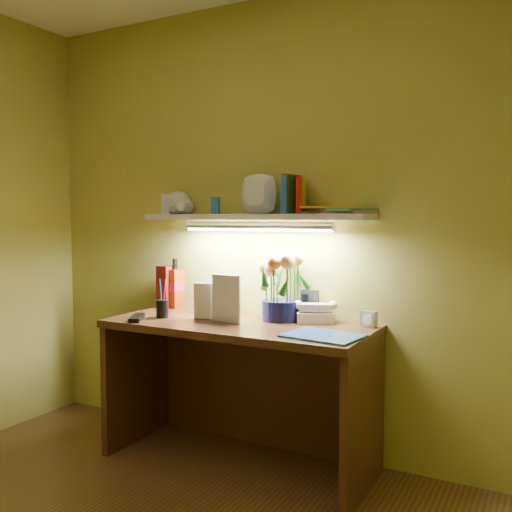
{
  "coord_description": "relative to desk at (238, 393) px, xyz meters",
  "views": [
    {
      "loc": [
        1.47,
        -1.34,
        1.3
      ],
      "look_at": [
        0.02,
        1.35,
        1.09
      ],
      "focal_mm": 40.0,
      "sensor_mm": 36.0,
      "label": 1
    }
  ],
  "objects": [
    {
      "name": "whisky_bottle",
      "position": [
        -0.57,
        0.23,
        0.52
      ],
      "size": [
        0.1,
        0.1,
        0.3
      ],
      "primitive_type": null,
      "rotation": [
        0.0,
        0.0,
        -0.22
      ],
      "color": "#9F2E06",
      "rests_on": "desk"
    },
    {
      "name": "desk_clock",
      "position": [
        0.63,
        0.21,
        0.41
      ],
      "size": [
        0.09,
        0.06,
        0.08
      ],
      "primitive_type": "cube",
      "rotation": [
        0.0,
        0.0,
        -0.22
      ],
      "color": "#ABABB0",
      "rests_on": "desk"
    },
    {
      "name": "art_card",
      "position": [
        -0.22,
        0.19,
        0.48
      ],
      "size": [
        0.2,
        0.12,
        0.2
      ],
      "primitive_type": null,
      "rotation": [
        0.0,
        0.0,
        0.41
      ],
      "color": "white",
      "rests_on": "desk"
    },
    {
      "name": "blue_folder",
      "position": [
        0.52,
        -0.12,
        0.38
      ],
      "size": [
        0.37,
        0.29,
        0.01
      ],
      "primitive_type": "cube",
      "rotation": [
        0.0,
        0.0,
        -0.12
      ],
      "color": "#3165B1",
      "rests_on": "desk"
    },
    {
      "name": "flower_bouquet",
      "position": [
        0.17,
        0.17,
        0.56
      ],
      "size": [
        0.31,
        0.31,
        0.38
      ],
      "primitive_type": null,
      "rotation": [
        0.0,
        0.0,
        0.44
      ],
      "color": "#0F103A",
      "rests_on": "desk"
    },
    {
      "name": "desk",
      "position": [
        0.0,
        0.0,
        0.0
      ],
      "size": [
        1.4,
        0.6,
        0.75
      ],
      "primitive_type": "cube",
      "color": "#3C1D10",
      "rests_on": "ground"
    },
    {
      "name": "desk_book_a",
      "position": [
        -0.27,
        -0.02,
        0.47
      ],
      "size": [
        0.15,
        0.05,
        0.2
      ],
      "primitive_type": "imported",
      "rotation": [
        0.0,
        0.0,
        0.22
      ],
      "color": "beige",
      "rests_on": "desk"
    },
    {
      "name": "telephone",
      "position": [
        0.35,
        0.19,
        0.43
      ],
      "size": [
        0.23,
        0.21,
        0.11
      ],
      "primitive_type": null,
      "rotation": [
        0.0,
        0.0,
        0.42
      ],
      "color": "#F2EBCD",
      "rests_on": "desk"
    },
    {
      "name": "desk_book_b",
      "position": [
        -0.15,
        -0.02,
        0.5
      ],
      "size": [
        0.19,
        0.05,
        0.25
      ],
      "primitive_type": "imported",
      "rotation": [
        0.0,
        0.0,
        -0.15
      ],
      "color": "silver",
      "rests_on": "desk"
    },
    {
      "name": "wall_shelf",
      "position": [
        0.01,
        0.19,
        0.96
      ],
      "size": [
        1.31,
        0.34,
        0.24
      ],
      "color": "silver",
      "rests_on": "ground"
    },
    {
      "name": "whisky_box",
      "position": [
        -0.63,
        0.21,
        0.5
      ],
      "size": [
        0.09,
        0.09,
        0.25
      ],
      "primitive_type": "cube",
      "rotation": [
        0.0,
        0.0,
        -0.09
      ],
      "color": "#550F0C",
      "rests_on": "desk"
    },
    {
      "name": "tv_remote",
      "position": [
        -0.52,
        -0.19,
        0.39
      ],
      "size": [
        0.15,
        0.2,
        0.02
      ],
      "primitive_type": "cube",
      "rotation": [
        0.0,
        0.0,
        0.53
      ],
      "color": "black",
      "rests_on": "desk"
    },
    {
      "name": "pen_cup",
      "position": [
        -0.44,
        -0.07,
        0.46
      ],
      "size": [
        0.08,
        0.08,
        0.16
      ],
      "primitive_type": "cylinder",
      "rotation": [
        0.0,
        0.0,
        0.24
      ],
      "color": "black",
      "rests_on": "desk"
    }
  ]
}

